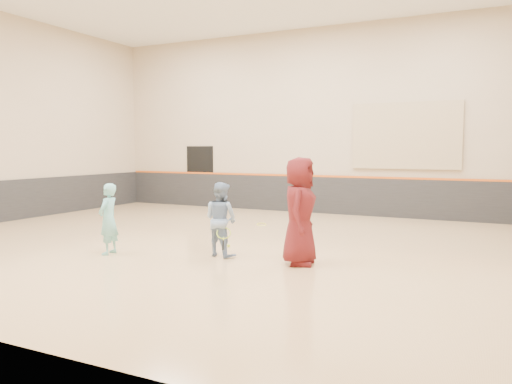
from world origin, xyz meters
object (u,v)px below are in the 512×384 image
at_px(girl, 108,219).
at_px(young_man, 300,211).
at_px(instructor, 221,219).
at_px(spare_racket, 262,223).

xyz_separation_m(girl, young_man, (3.75, 0.85, 0.27)).
height_order(instructor, spare_racket, instructor).
distance_m(instructor, spare_racket, 4.14).
xyz_separation_m(instructor, spare_racket, (-0.99, 3.96, -0.67)).
relative_size(girl, young_man, 0.73).
height_order(girl, young_man, young_man).
bearing_deg(young_man, instructor, 78.98).
xyz_separation_m(instructor, young_man, (1.65, 0.00, 0.25)).
relative_size(young_man, spare_racket, 3.25).
distance_m(instructor, young_man, 1.67).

